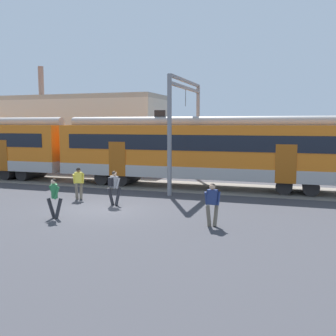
{
  "coord_description": "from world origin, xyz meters",
  "views": [
    {
      "loc": [
        8.26,
        -16.0,
        3.88
      ],
      "look_at": [
        1.98,
        3.27,
        1.6
      ],
      "focal_mm": 42.0,
      "sensor_mm": 36.0,
      "label": 1
    }
  ],
  "objects_px": {
    "pedestrian_yellow": "(79,181)",
    "pedestrian_navy": "(213,201)",
    "pedestrian_green": "(54,195)",
    "pedestrian_grey": "(114,185)"
  },
  "relations": [
    {
      "from": "pedestrian_yellow",
      "to": "pedestrian_navy",
      "type": "xyz_separation_m",
      "value": [
        7.64,
        -3.16,
        0.03
      ]
    },
    {
      "from": "pedestrian_yellow",
      "to": "pedestrian_green",
      "type": "height_order",
      "value": "same"
    },
    {
      "from": "pedestrian_grey",
      "to": "pedestrian_navy",
      "type": "relative_size",
      "value": 1.0
    },
    {
      "from": "pedestrian_grey",
      "to": "pedestrian_navy",
      "type": "height_order",
      "value": "same"
    },
    {
      "from": "pedestrian_yellow",
      "to": "pedestrian_grey",
      "type": "xyz_separation_m",
      "value": [
        2.39,
        -0.82,
        0.03
      ]
    },
    {
      "from": "pedestrian_yellow",
      "to": "pedestrian_grey",
      "type": "distance_m",
      "value": 2.53
    },
    {
      "from": "pedestrian_green",
      "to": "pedestrian_yellow",
      "type": "bearing_deg",
      "value": 107.07
    },
    {
      "from": "pedestrian_navy",
      "to": "pedestrian_yellow",
      "type": "bearing_deg",
      "value": 157.53
    },
    {
      "from": "pedestrian_navy",
      "to": "pedestrian_green",
      "type": "bearing_deg",
      "value": -173.38
    },
    {
      "from": "pedestrian_yellow",
      "to": "pedestrian_green",
      "type": "xyz_separation_m",
      "value": [
        1.2,
        -3.91,
        0.0
      ]
    }
  ]
}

